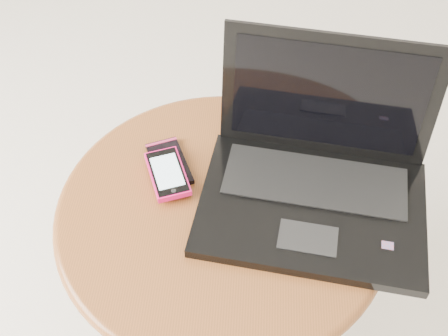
{
  "coord_description": "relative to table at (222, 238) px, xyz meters",
  "views": [
    {
      "loc": [
        -0.03,
        -0.47,
        1.2
      ],
      "look_at": [
        -0.07,
        0.13,
        0.5
      ],
      "focal_mm": 46.21,
      "sensor_mm": 36.0,
      "label": 1
    }
  ],
  "objects": [
    {
      "name": "phone_black",
      "position": [
        -0.1,
        0.08,
        0.1
      ],
      "size": [
        0.1,
        0.12,
        0.01
      ],
      "color": "black",
      "rests_on": "table"
    },
    {
      "name": "phone_pink",
      "position": [
        -0.1,
        0.05,
        0.11
      ],
      "size": [
        0.09,
        0.12,
        0.01
      ],
      "color": "#F61269",
      "rests_on": "phone_black"
    },
    {
      "name": "table",
      "position": [
        0.0,
        0.0,
        0.0
      ],
      "size": [
        0.56,
        0.56,
        0.44
      ],
      "color": "brown",
      "rests_on": "ground"
    },
    {
      "name": "laptop",
      "position": [
        0.15,
        0.04,
        0.14
      ],
      "size": [
        0.39,
        0.34,
        0.24
      ],
      "color": "black",
      "rests_on": "table"
    }
  ]
}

